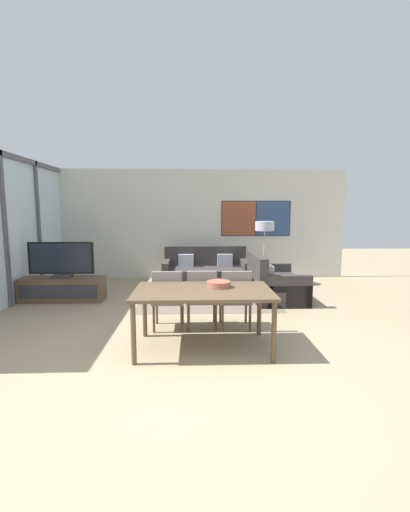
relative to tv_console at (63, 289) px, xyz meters
name	(u,v)px	position (x,y,z in m)	size (l,w,h in m)	color
ground_plane	(195,372)	(2.57, -3.06, -0.23)	(24.00, 24.00, 0.00)	#9E896B
wall_back	(197,224)	(2.63, 2.27, 1.17)	(7.82, 0.09, 2.80)	silver
window_wall_left	(3,223)	(-0.83, -0.39, 1.30)	(0.07, 5.33, 2.80)	silver
area_rug	(208,299)	(2.84, 0.03, -0.23)	(2.67, 1.97, 0.01)	#706051
tv_console	(63,289)	(0.00, 0.00, 0.00)	(1.58, 0.47, 0.47)	brown
television	(61,260)	(0.00, 0.00, 0.58)	(1.25, 0.20, 0.69)	#2D2D33
sofa_main	(206,273)	(2.84, 1.35, 0.05)	(1.97, 0.96, 0.90)	#383333
sofa_side	(272,285)	(4.12, 0.05, 0.05)	(0.96, 1.53, 0.90)	#383333
coffee_table	(208,286)	(2.84, 0.03, 0.03)	(0.89, 0.89, 0.35)	brown
dining_table	(203,295)	(2.68, -2.41, 0.46)	(1.73, 1.01, 0.77)	brown
dining_chair_left	(168,296)	(2.18, -1.71, 0.27)	(0.46, 0.46, 0.90)	gray
dining_chair_centre	(202,296)	(2.68, -1.68, 0.27)	(0.46, 0.46, 0.90)	gray
dining_chair_right	(236,296)	(3.17, -1.72, 0.27)	(0.46, 0.46, 0.90)	gray
fruit_bowl	(219,284)	(2.89, -2.27, 0.58)	(0.31, 0.31, 0.08)	#995642
floor_lamp	(265,229)	(4.22, 1.38, 1.08)	(0.44, 0.44, 1.50)	#2D2D33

